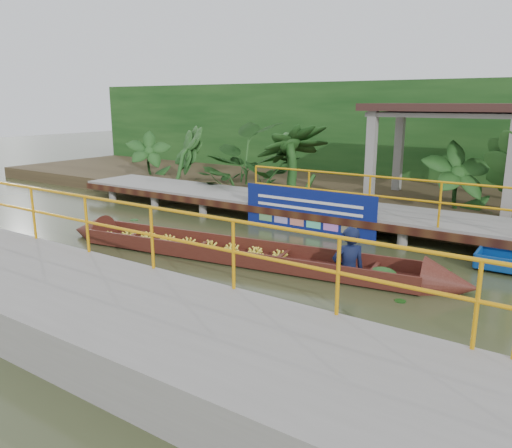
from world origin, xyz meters
The scene contains 9 objects.
ground centered at (0.00, 0.00, 0.00)m, with size 80.00×80.00×0.00m, color #32361B.
land_strip centered at (0.00, 7.50, 0.23)m, with size 30.00×8.00×0.45m, color #332819.
far_dock centered at (0.02, 3.43, 0.48)m, with size 16.00×2.06×1.66m.
near_dock centered at (1.00, -4.20, 0.30)m, with size 18.00×2.40×1.73m.
pavilion centered at (3.00, 6.30, 2.82)m, with size 4.40×3.00×3.00m.
foliage_backdrop centered at (0.00, 10.00, 2.00)m, with size 30.00×0.80×4.00m, color #123B12.
vendor_boat centered at (0.86, -0.24, 0.27)m, with size 9.34×2.17×2.19m.
blue_banner centered at (0.62, 2.48, 0.56)m, with size 3.65×0.04×1.14m.
tropical_plants centered at (-1.75, 5.30, 1.46)m, with size 14.62×1.62×2.02m.
Camera 1 is at (6.41, -8.42, 3.24)m, focal length 35.00 mm.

